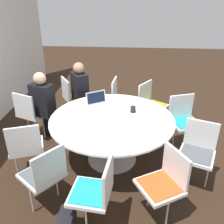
{
  "coord_description": "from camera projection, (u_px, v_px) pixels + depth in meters",
  "views": [
    {
      "loc": [
        -3.15,
        -0.25,
        2.42
      ],
      "look_at": [
        0.0,
        0.0,
        0.82
      ],
      "focal_mm": 40.0,
      "sensor_mm": 36.0,
      "label": 1
    }
  ],
  "objects": [
    {
      "name": "ground_plane",
      "position": [
        112.0,
        159.0,
        3.91
      ],
      "size": [
        16.0,
        16.0,
        0.0
      ],
      "primitive_type": "plane",
      "color": "black"
    },
    {
      "name": "conference_table",
      "position": [
        112.0,
        127.0,
        3.65
      ],
      "size": [
        1.8,
        1.8,
        0.72
      ],
      "color": "#B7B7BC",
      "rests_on": "ground_plane"
    },
    {
      "name": "chair_0",
      "position": [
        73.0,
        95.0,
        4.84
      ],
      "size": [
        0.6,
        0.59,
        0.87
      ],
      "rotation": [
        0.0,
        0.0,
        3.7
      ],
      "color": "silver",
      "rests_on": "ground_plane"
    },
    {
      "name": "chair_1",
      "position": [
        31.0,
        111.0,
        4.23
      ],
      "size": [
        0.56,
        0.57,
        0.87
      ],
      "rotation": [
        0.0,
        0.0,
        4.33
      ],
      "color": "silver",
      "rests_on": "ground_plane"
    },
    {
      "name": "chair_2",
      "position": [
        26.0,
        145.0,
        3.32
      ],
      "size": [
        0.55,
        0.56,
        0.87
      ],
      "rotation": [
        0.0,
        0.0,
        5.06
      ],
      "color": "silver",
      "rests_on": "ground_plane"
    },
    {
      "name": "chair_3",
      "position": [
        45.0,
        172.0,
        2.83
      ],
      "size": [
        0.61,
        0.6,
        0.87
      ],
      "rotation": [
        0.0,
        0.0,
        5.62
      ],
      "color": "silver",
      "rests_on": "ground_plane"
    },
    {
      "name": "chair_4",
      "position": [
        96.0,
        189.0,
        2.6
      ],
      "size": [
        0.48,
        0.47,
        0.87
      ],
      "rotation": [
        0.0,
        0.0,
        6.17
      ],
      "color": "silver",
      "rests_on": "ground_plane"
    },
    {
      "name": "chair_5",
      "position": [
        165.0,
        180.0,
        2.72
      ],
      "size": [
        0.59,
        0.58,
        0.87
      ],
      "rotation": [
        0.0,
        0.0,
        6.8
      ],
      "color": "silver",
      "rests_on": "ground_plane"
    },
    {
      "name": "chair_6",
      "position": [
        198.0,
        148.0,
        3.25
      ],
      "size": [
        0.55,
        0.56,
        0.87
      ],
      "rotation": [
        0.0,
        0.0,
        7.48
      ],
      "color": "silver",
      "rests_on": "ground_plane"
    },
    {
      "name": "chair_7",
      "position": [
        184.0,
        118.0,
        4.01
      ],
      "size": [
        0.54,
        0.55,
        0.87
      ],
      "rotation": [
        0.0,
        0.0,
        8.19
      ],
      "color": "silver",
      "rests_on": "ground_plane"
    },
    {
      "name": "chair_8",
      "position": [
        150.0,
        102.0,
        4.56
      ],
      "size": [
        0.6,
        0.59,
        0.87
      ],
      "rotation": [
        0.0,
        0.0,
        8.83
      ],
      "color": "silver",
      "rests_on": "ground_plane"
    },
    {
      "name": "chair_9",
      "position": [
        121.0,
        97.0,
        4.75
      ],
      "size": [
        0.49,
        0.47,
        0.87
      ],
      "rotation": [
        0.0,
        0.0,
        9.31
      ],
      "color": "silver",
      "rests_on": "ground_plane"
    },
    {
      "name": "person_0",
      "position": [
        81.0,
        89.0,
        4.6
      ],
      "size": [
        0.42,
        0.38,
        1.22
      ],
      "rotation": [
        0.0,
        0.0,
        3.7
      ],
      "color": "black",
      "rests_on": "ground_plane"
    },
    {
      "name": "person_1",
      "position": [
        43.0,
        102.0,
        4.11
      ],
      "size": [
        0.35,
        0.42,
        1.22
      ],
      "rotation": [
        0.0,
        0.0,
        4.33
      ],
      "color": "black",
      "rests_on": "ground_plane"
    },
    {
      "name": "laptop",
      "position": [
        98.0,
        103.0,
        3.94
      ],
      "size": [
        0.4,
        0.42,
        0.21
      ],
      "rotation": [
        0.0,
        0.0,
        -1.01
      ],
      "color": "silver",
      "rests_on": "conference_table"
    },
    {
      "name": "coffee_cup",
      "position": [
        133.0,
        109.0,
        3.74
      ],
      "size": [
        0.08,
        0.08,
        0.09
      ],
      "color": "black",
      "rests_on": "conference_table"
    }
  ]
}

